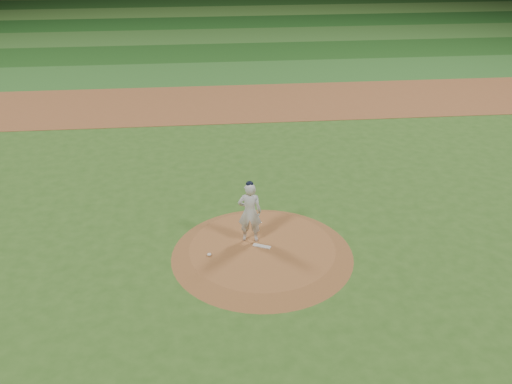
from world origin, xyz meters
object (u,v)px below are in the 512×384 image
pitchers_mound (262,251)px  pitcher_on_mound (250,212)px  pitching_rubber (262,246)px  rosin_bag (209,254)px

pitchers_mound → pitcher_on_mound: 1.26m
pitching_rubber → rosin_bag: rosin_bag is taller
pitching_rubber → pitcher_on_mound: size_ratio=0.27×
pitchers_mound → pitcher_on_mound: bearing=124.6°
pitching_rubber → rosin_bag: size_ratio=4.23×
pitchers_mound → pitching_rubber: bearing=93.8°
pitchers_mound → pitcher_on_mound: size_ratio=2.73×
pitching_rubber → rosin_bag: bearing=-144.1°
pitcher_on_mound → rosin_bag: bearing=-149.8°
pitching_rubber → pitcher_on_mound: pitcher_on_mound is taller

